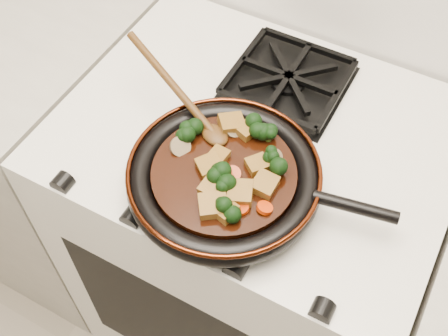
% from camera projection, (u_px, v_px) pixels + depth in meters
% --- Properties ---
extents(stove, '(0.76, 0.60, 0.90)m').
position_uv_depth(stove, '(249.00, 243.00, 1.44)').
color(stove, silver).
rests_on(stove, ground).
extents(burner_grate_front, '(0.23, 0.23, 0.03)m').
position_uv_depth(burner_grate_front, '(223.00, 178.00, 1.00)').
color(burner_grate_front, black).
rests_on(burner_grate_front, stove).
extents(burner_grate_back, '(0.23, 0.23, 0.03)m').
position_uv_depth(burner_grate_back, '(288.00, 80.00, 1.14)').
color(burner_grate_back, black).
rests_on(burner_grate_back, stove).
extents(skillet, '(0.46, 0.34, 0.05)m').
position_uv_depth(skillet, '(225.00, 177.00, 0.96)').
color(skillet, black).
rests_on(skillet, burner_grate_front).
extents(braising_sauce, '(0.25, 0.25, 0.02)m').
position_uv_depth(braising_sauce, '(224.00, 175.00, 0.96)').
color(braising_sauce, black).
rests_on(braising_sauce, skillet).
extents(tofu_cube_0, '(0.05, 0.06, 0.03)m').
position_uv_depth(tofu_cube_0, '(240.00, 193.00, 0.91)').
color(tofu_cube_0, brown).
rests_on(tofu_cube_0, braising_sauce).
extents(tofu_cube_1, '(0.04, 0.04, 0.02)m').
position_uv_depth(tofu_cube_1, '(211.00, 188.00, 0.92)').
color(tofu_cube_1, brown).
rests_on(tofu_cube_1, braising_sauce).
extents(tofu_cube_2, '(0.03, 0.04, 0.02)m').
position_uv_depth(tofu_cube_2, '(218.00, 157.00, 0.96)').
color(tofu_cube_2, brown).
rests_on(tofu_cube_2, braising_sauce).
extents(tofu_cube_3, '(0.04, 0.04, 0.02)m').
position_uv_depth(tofu_cube_3, '(247.00, 130.00, 0.99)').
color(tofu_cube_3, brown).
rests_on(tofu_cube_3, braising_sauce).
extents(tofu_cube_4, '(0.05, 0.05, 0.02)m').
position_uv_depth(tofu_cube_4, '(258.00, 165.00, 0.95)').
color(tofu_cube_4, brown).
rests_on(tofu_cube_4, braising_sauce).
extents(tofu_cube_5, '(0.05, 0.04, 0.02)m').
position_uv_depth(tofu_cube_5, '(225.00, 211.00, 0.90)').
color(tofu_cube_5, brown).
rests_on(tofu_cube_5, braising_sauce).
extents(tofu_cube_6, '(0.06, 0.06, 0.03)m').
position_uv_depth(tofu_cube_6, '(210.00, 166.00, 0.95)').
color(tofu_cube_6, brown).
rests_on(tofu_cube_6, braising_sauce).
extents(tofu_cube_7, '(0.06, 0.06, 0.03)m').
position_uv_depth(tofu_cube_7, '(232.00, 124.00, 1.00)').
color(tofu_cube_7, brown).
rests_on(tofu_cube_7, braising_sauce).
extents(tofu_cube_8, '(0.04, 0.04, 0.03)m').
position_uv_depth(tofu_cube_8, '(265.00, 185.00, 0.92)').
color(tofu_cube_8, brown).
rests_on(tofu_cube_8, braising_sauce).
extents(tofu_cube_9, '(0.06, 0.06, 0.03)m').
position_uv_depth(tofu_cube_9, '(213.00, 206.00, 0.90)').
color(tofu_cube_9, brown).
rests_on(tofu_cube_9, braising_sauce).
extents(broccoli_floret_0, '(0.06, 0.06, 0.05)m').
position_uv_depth(broccoli_floret_0, '(226.00, 210.00, 0.89)').
color(broccoli_floret_0, black).
rests_on(broccoli_floret_0, braising_sauce).
extents(broccoli_floret_1, '(0.07, 0.07, 0.06)m').
position_uv_depth(broccoli_floret_1, '(269.00, 136.00, 0.98)').
color(broccoli_floret_1, black).
rests_on(broccoli_floret_1, braising_sauce).
extents(broccoli_floret_2, '(0.07, 0.07, 0.06)m').
position_uv_depth(broccoli_floret_2, '(220.00, 182.00, 0.92)').
color(broccoli_floret_2, black).
rests_on(broccoli_floret_2, braising_sauce).
extents(broccoli_floret_3, '(0.08, 0.08, 0.06)m').
position_uv_depth(broccoli_floret_3, '(225.00, 177.00, 0.93)').
color(broccoli_floret_3, black).
rests_on(broccoli_floret_3, braising_sauce).
extents(broccoli_floret_4, '(0.08, 0.07, 0.07)m').
position_uv_depth(broccoli_floret_4, '(275.00, 164.00, 0.94)').
color(broccoli_floret_4, black).
rests_on(broccoli_floret_4, braising_sauce).
extents(broccoli_floret_5, '(0.09, 0.09, 0.07)m').
position_uv_depth(broccoli_floret_5, '(257.00, 131.00, 0.99)').
color(broccoli_floret_5, black).
rests_on(broccoli_floret_5, braising_sauce).
extents(broccoli_floret_6, '(0.09, 0.08, 0.06)m').
position_uv_depth(broccoli_floret_6, '(190.00, 134.00, 0.99)').
color(broccoli_floret_6, black).
rests_on(broccoli_floret_6, braising_sauce).
extents(carrot_coin_0, '(0.03, 0.03, 0.01)m').
position_uv_depth(carrot_coin_0, '(241.00, 208.00, 0.90)').
color(carrot_coin_0, '#BE2E05').
rests_on(carrot_coin_0, braising_sauce).
extents(carrot_coin_1, '(0.03, 0.03, 0.01)m').
position_uv_depth(carrot_coin_1, '(258.00, 165.00, 0.95)').
color(carrot_coin_1, '#BE2E05').
rests_on(carrot_coin_1, braising_sauce).
extents(carrot_coin_2, '(0.03, 0.03, 0.02)m').
position_uv_depth(carrot_coin_2, '(232.00, 174.00, 0.94)').
color(carrot_coin_2, '#BE2E05').
rests_on(carrot_coin_2, braising_sauce).
extents(carrot_coin_3, '(0.03, 0.03, 0.02)m').
position_uv_depth(carrot_coin_3, '(265.00, 208.00, 0.90)').
color(carrot_coin_3, '#BE2E05').
rests_on(carrot_coin_3, braising_sauce).
extents(carrot_coin_4, '(0.03, 0.03, 0.01)m').
position_uv_depth(carrot_coin_4, '(263.00, 183.00, 0.93)').
color(carrot_coin_4, '#BE2E05').
rests_on(carrot_coin_4, braising_sauce).
extents(mushroom_slice_0, '(0.03, 0.03, 0.03)m').
position_uv_depth(mushroom_slice_0, '(275.00, 158.00, 0.96)').
color(mushroom_slice_0, olive).
rests_on(mushroom_slice_0, braising_sauce).
extents(mushroom_slice_1, '(0.04, 0.04, 0.03)m').
position_uv_depth(mushroom_slice_1, '(233.00, 129.00, 1.00)').
color(mushroom_slice_1, olive).
rests_on(mushroom_slice_1, braising_sauce).
extents(mushroom_slice_2, '(0.05, 0.05, 0.03)m').
position_uv_depth(mushroom_slice_2, '(180.00, 147.00, 0.97)').
color(mushroom_slice_2, olive).
rests_on(mushroom_slice_2, braising_sauce).
extents(wooden_spoon, '(0.16, 0.08, 0.26)m').
position_uv_depth(wooden_spoon, '(189.00, 104.00, 1.01)').
color(wooden_spoon, '#45290E').
rests_on(wooden_spoon, braising_sauce).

